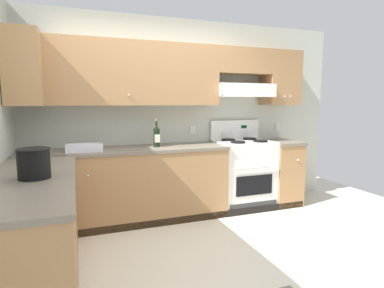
{
  "coord_description": "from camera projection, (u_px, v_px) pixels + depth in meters",
  "views": [
    {
      "loc": [
        -0.9,
        -2.56,
        1.46
      ],
      "look_at": [
        0.29,
        0.7,
        1.0
      ],
      "focal_mm": 29.69,
      "sensor_mm": 36.0,
      "label": 1
    }
  ],
  "objects": [
    {
      "name": "counter_left_run",
      "position": [
        34.0,
        236.0,
        2.39
      ],
      "size": [
        0.63,
        1.91,
        0.91
      ],
      "color": "#A87A4C",
      "rests_on": "ground_plane"
    },
    {
      "name": "counter_back_run",
      "position": [
        155.0,
        183.0,
        3.97
      ],
      "size": [
        3.6,
        0.65,
        0.91
      ],
      "color": "#A87A4C",
      "rests_on": "ground_plane"
    },
    {
      "name": "stove",
      "position": [
        243.0,
        173.0,
        4.41
      ],
      "size": [
        0.76,
        0.62,
        1.2
      ],
      "color": "white",
      "rests_on": "ground_plane"
    },
    {
      "name": "bucket",
      "position": [
        34.0,
        163.0,
        2.28
      ],
      "size": [
        0.24,
        0.24,
        0.22
      ],
      "color": "black",
      "rests_on": "counter_left_run"
    },
    {
      "name": "wall_back",
      "position": [
        178.0,
        101.0,
        4.24
      ],
      "size": [
        4.68,
        0.57,
        2.55
      ],
      "color": "beige",
      "rests_on": "ground_plane"
    },
    {
      "name": "wine_bottle",
      "position": [
        157.0,
        136.0,
        3.91
      ],
      "size": [
        0.08,
        0.08,
        0.34
      ],
      "color": "black",
      "rests_on": "counter_back_run"
    },
    {
      "name": "ground_plane",
      "position": [
        189.0,
        264.0,
        2.88
      ],
      "size": [
        7.04,
        7.04,
        0.0
      ],
      "primitive_type": "plane",
      "color": "beige"
    },
    {
      "name": "bowl",
      "position": [
        84.0,
        149.0,
        3.56
      ],
      "size": [
        0.4,
        0.22,
        0.08
      ],
      "color": "silver",
      "rests_on": "counter_back_run"
    }
  ]
}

